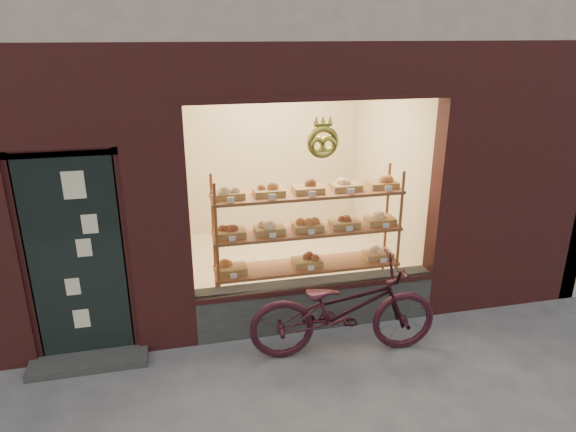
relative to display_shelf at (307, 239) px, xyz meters
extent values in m
cube|color=#2A2C2B|center=(0.00, -0.42, -0.62)|extent=(2.70, 0.25, 0.55)
cube|color=black|center=(-2.45, -0.49, 0.21)|extent=(0.90, 0.04, 2.15)
cube|color=#2A2C2B|center=(-2.45, -0.65, -0.85)|extent=(1.15, 0.35, 0.08)
torus|color=#E3CD48|center=(0.00, -0.53, 1.26)|extent=(0.33, 0.07, 0.33)
cube|color=maroon|center=(0.00, 0.00, -0.84)|extent=(2.20, 0.45, 0.04)
cube|color=maroon|center=(0.00, 0.00, -0.34)|extent=(2.20, 0.45, 0.03)
cube|color=maroon|center=(0.00, 0.00, 0.11)|extent=(2.20, 0.45, 0.04)
cube|color=maroon|center=(0.00, 0.00, 0.56)|extent=(2.20, 0.45, 0.04)
cylinder|color=maroon|center=(-1.07, -0.19, -0.04)|extent=(0.04, 0.04, 1.70)
cylinder|color=maroon|center=(1.07, -0.19, -0.04)|extent=(0.04, 0.04, 1.70)
cylinder|color=maroon|center=(-1.07, 0.20, -0.04)|extent=(0.04, 0.04, 1.70)
cylinder|color=maroon|center=(1.07, 0.20, -0.04)|extent=(0.04, 0.04, 1.70)
cube|color=brown|center=(-0.90, 0.00, -0.29)|extent=(0.34, 0.24, 0.07)
sphere|color=#A75729|center=(-0.90, 0.00, -0.21)|extent=(0.11, 0.11, 0.11)
cube|color=silver|center=(-0.90, -0.18, -0.29)|extent=(0.07, 0.01, 0.05)
cube|color=brown|center=(0.00, 0.00, -0.29)|extent=(0.34, 0.24, 0.07)
sphere|color=brown|center=(0.00, 0.00, -0.21)|extent=(0.11, 0.11, 0.11)
cube|color=silver|center=(0.00, -0.18, -0.29)|extent=(0.07, 0.01, 0.05)
cube|color=brown|center=(0.90, 0.00, -0.29)|extent=(0.34, 0.24, 0.07)
sphere|color=#E6BD80|center=(0.90, 0.00, -0.21)|extent=(0.11, 0.11, 0.11)
cube|color=silver|center=(0.90, -0.18, -0.29)|extent=(0.08, 0.01, 0.05)
cube|color=brown|center=(-0.90, 0.00, 0.16)|extent=(0.34, 0.24, 0.07)
sphere|color=brown|center=(-0.90, 0.00, 0.24)|extent=(0.11, 0.11, 0.11)
cube|color=silver|center=(-0.90, -0.18, 0.16)|extent=(0.07, 0.01, 0.06)
cube|color=brown|center=(-0.45, 0.00, 0.16)|extent=(0.34, 0.24, 0.07)
sphere|color=#E6BD80|center=(-0.45, 0.00, 0.24)|extent=(0.11, 0.11, 0.11)
cube|color=silver|center=(-0.45, -0.18, 0.16)|extent=(0.07, 0.01, 0.06)
cube|color=brown|center=(0.00, 0.00, 0.16)|extent=(0.34, 0.24, 0.07)
sphere|color=#A75729|center=(0.00, 0.00, 0.24)|extent=(0.11, 0.11, 0.11)
cube|color=silver|center=(0.00, -0.18, 0.16)|extent=(0.07, 0.01, 0.06)
cube|color=brown|center=(0.45, 0.00, 0.16)|extent=(0.34, 0.24, 0.07)
sphere|color=brown|center=(0.45, 0.00, 0.24)|extent=(0.11, 0.11, 0.11)
cube|color=silver|center=(0.45, -0.18, 0.16)|extent=(0.07, 0.01, 0.06)
cube|color=brown|center=(0.90, 0.00, 0.16)|extent=(0.34, 0.24, 0.07)
sphere|color=#E6BD80|center=(0.90, 0.00, 0.24)|extent=(0.11, 0.11, 0.11)
cube|color=silver|center=(0.90, -0.18, 0.16)|extent=(0.08, 0.01, 0.06)
cube|color=brown|center=(-0.90, 0.00, 0.61)|extent=(0.34, 0.24, 0.07)
sphere|color=#E6BD80|center=(-0.90, 0.00, 0.69)|extent=(0.11, 0.11, 0.11)
cube|color=silver|center=(-0.90, -0.18, 0.61)|extent=(0.07, 0.01, 0.06)
cube|color=brown|center=(-0.45, 0.00, 0.61)|extent=(0.34, 0.24, 0.07)
sphere|color=#A75729|center=(-0.45, 0.00, 0.69)|extent=(0.11, 0.11, 0.11)
cube|color=silver|center=(-0.45, -0.18, 0.61)|extent=(0.07, 0.01, 0.06)
cube|color=brown|center=(0.00, 0.00, 0.61)|extent=(0.34, 0.24, 0.07)
sphere|color=brown|center=(0.00, 0.00, 0.69)|extent=(0.11, 0.11, 0.11)
cube|color=silver|center=(0.00, -0.18, 0.61)|extent=(0.07, 0.01, 0.06)
cube|color=brown|center=(0.45, 0.00, 0.61)|extent=(0.34, 0.24, 0.07)
sphere|color=#E6BD80|center=(0.45, 0.00, 0.69)|extent=(0.11, 0.11, 0.11)
cube|color=silver|center=(0.45, -0.18, 0.61)|extent=(0.07, 0.01, 0.06)
cube|color=brown|center=(0.90, 0.00, 0.61)|extent=(0.34, 0.24, 0.07)
sphere|color=#A75729|center=(0.90, 0.00, 0.69)|extent=(0.11, 0.11, 0.11)
cube|color=silver|center=(0.90, -0.18, 0.61)|extent=(0.08, 0.01, 0.06)
imported|color=black|center=(0.12, -1.00, -0.38)|extent=(1.99, 0.85, 1.02)
camera|label=1|loc=(-1.47, -5.36, 2.30)|focal=32.00mm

